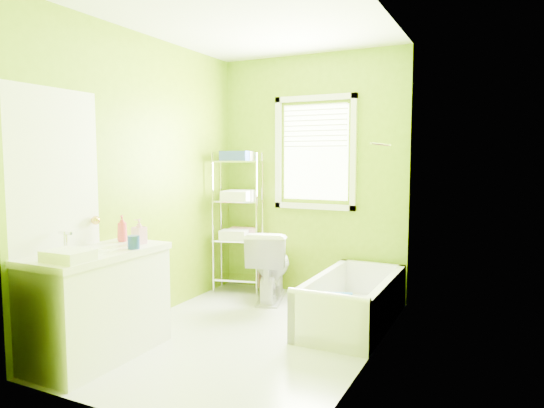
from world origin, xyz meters
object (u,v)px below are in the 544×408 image
at_px(vanity, 97,301).
at_px(wire_shelf_unit, 239,206).
at_px(bathtub, 352,309).
at_px(toilet, 270,265).

distance_m(vanity, wire_shelf_unit, 2.14).
height_order(bathtub, toilet, toilet).
xyz_separation_m(bathtub, toilet, (-1.00, 0.38, 0.23)).
height_order(toilet, vanity, vanity).
bearing_deg(vanity, wire_shelf_unit, 89.17).
height_order(bathtub, vanity, vanity).
relative_size(toilet, wire_shelf_unit, 0.48).
xyz_separation_m(bathtub, wire_shelf_unit, (-1.47, 0.56, 0.81)).
bearing_deg(toilet, vanity, 58.68).
relative_size(toilet, vanity, 0.69).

